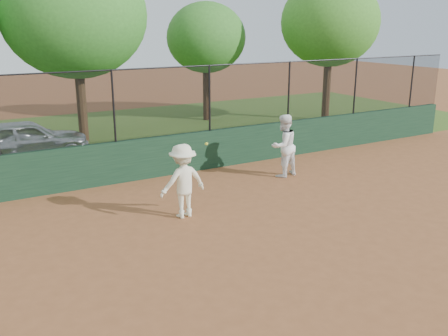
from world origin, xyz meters
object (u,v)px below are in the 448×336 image
tree_2 (75,15)px  tree_4 (330,22)px  player_second (283,146)px  tree_3 (206,38)px  player_main (183,181)px  parked_car (26,140)px

tree_2 → tree_4: bearing=-6.8°
player_second → tree_3: 9.79m
player_main → tree_4: 13.94m
tree_3 → tree_4: bearing=-30.7°
tree_2 → tree_4: size_ratio=1.09×
tree_3 → player_main: bearing=-120.9°
tree_4 → tree_2: bearing=173.2°
parked_car → tree_3: tree_3 is taller
tree_3 → tree_2: bearing=-166.1°
tree_4 → player_main: bearing=-145.2°
parked_car → player_second: size_ratio=2.14×
parked_car → tree_2: tree_2 is taller
player_second → tree_4: 10.08m
player_second → tree_2: tree_2 is taller
player_second → parked_car: bearing=-52.7°
parked_car → tree_4: size_ratio=0.62×
parked_car → player_second: 8.53m
player_second → tree_2: size_ratio=0.27×
player_second → player_main: (-3.97, -1.45, -0.05)m
parked_car → tree_2: (2.35, 1.74, 3.99)m
player_second → player_main: bearing=10.3°
parked_car → tree_3: (8.56, 3.27, 3.07)m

